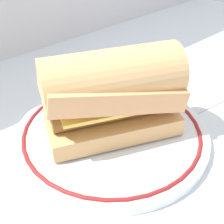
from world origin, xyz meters
TOP-DOWN VIEW (x-y plane):
  - ground_plane at (0.00, 0.00)m, footprint 1.50×1.50m
  - plate at (0.02, 0.03)m, footprint 0.29×0.29m
  - sausage_sandwich at (0.02, 0.03)m, footprint 0.21×0.16m

SIDE VIEW (x-z plane):
  - ground_plane at x=0.00m, z-range 0.00..0.00m
  - plate at x=0.02m, z-range 0.00..0.02m
  - sausage_sandwich at x=0.02m, z-range 0.02..0.14m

